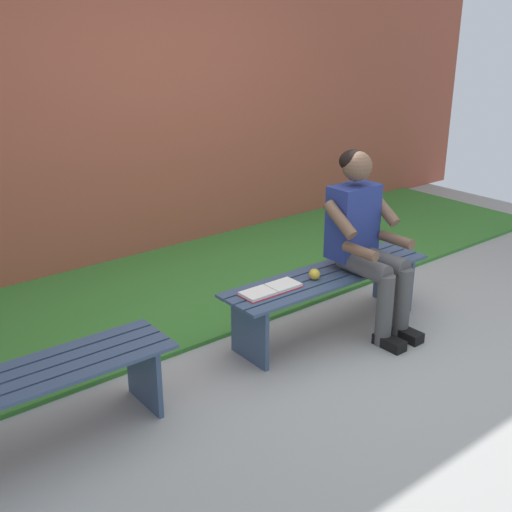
# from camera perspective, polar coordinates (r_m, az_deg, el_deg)

# --- Properties ---
(ground_plane) EXTENTS (10.00, 7.00, 0.04)m
(ground_plane) POSITION_cam_1_polar(r_m,az_deg,el_deg) (3.28, 5.21, -18.63)
(ground_plane) COLOR #9E9E99
(grass_strip) EXTENTS (9.00, 1.79, 0.03)m
(grass_strip) POSITION_cam_1_polar(r_m,az_deg,el_deg) (4.86, -13.43, -4.66)
(grass_strip) COLOR #387A2D
(grass_strip) RESTS_ON ground
(brick_wall) EXTENTS (9.50, 0.24, 2.99)m
(brick_wall) POSITION_cam_1_polar(r_m,az_deg,el_deg) (5.55, -13.76, 14.44)
(brick_wall) COLOR #9E4C38
(brick_wall) RESTS_ON ground
(bench_near) EXTENTS (1.60, 0.41, 0.42)m
(bench_near) POSITION_cam_1_polar(r_m,az_deg,el_deg) (4.36, 6.49, -2.79)
(bench_near) COLOR #384C6B
(bench_near) RESTS_ON ground
(bench_far) EXTENTS (1.68, 0.41, 0.42)m
(bench_far) POSITION_cam_1_polar(r_m,az_deg,el_deg) (3.36, -21.13, -11.87)
(bench_far) COLOR #384C6B
(bench_far) RESTS_ON ground
(person_seated) EXTENTS (0.50, 0.69, 1.23)m
(person_seated) POSITION_cam_1_polar(r_m,az_deg,el_deg) (4.34, 9.73, 1.81)
(person_seated) COLOR navy
(person_seated) RESTS_ON ground
(apple) EXTENTS (0.07, 0.07, 0.07)m
(apple) POSITION_cam_1_polar(r_m,az_deg,el_deg) (4.21, 5.25, -1.63)
(apple) COLOR gold
(apple) RESTS_ON bench_near
(book_open) EXTENTS (0.41, 0.16, 0.02)m
(book_open) POSITION_cam_1_polar(r_m,az_deg,el_deg) (4.02, 1.33, -3.03)
(book_open) COLOR white
(book_open) RESTS_ON bench_near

